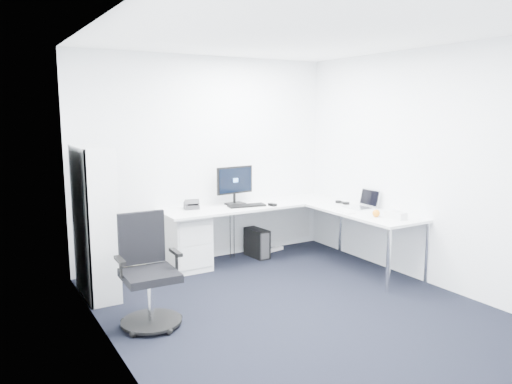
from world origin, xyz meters
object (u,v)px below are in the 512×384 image
bookshelf (95,222)px  laptop (358,199)px  l_desk (269,237)px  task_chair (150,272)px  monitor (235,185)px

bookshelf → laptop: 3.21m
bookshelf → l_desk: bearing=-1.3°
bookshelf → laptop: bookshelf is taller
task_chair → l_desk: bearing=29.6°
l_desk → task_chair: 2.20m
bookshelf → task_chair: size_ratio=1.55×
laptop → task_chair: bearing=-172.7°
monitor → laptop: (1.23, -1.03, -0.14)m
l_desk → laptop: bearing=-31.0°
task_chair → laptop: 2.97m
task_chair → laptop: bearing=10.3°
monitor → laptop: size_ratio=1.61×
l_desk → monitor: bearing=120.0°
l_desk → monitor: size_ratio=4.72×
task_chair → monitor: size_ratio=1.91×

